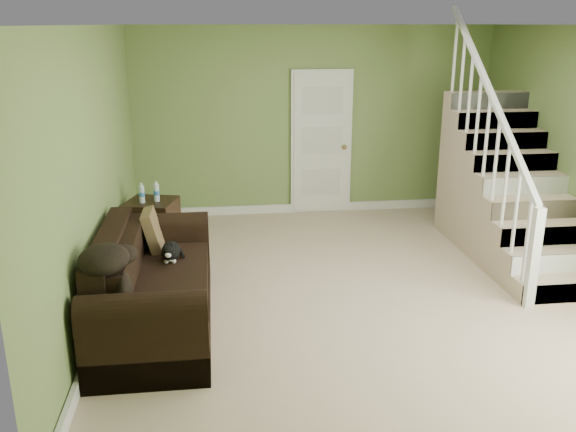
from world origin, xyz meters
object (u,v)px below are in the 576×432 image
object	(u,v)px
side_table	(152,227)
banana	(181,300)
cat	(171,252)
sofa	(150,290)

from	to	relation	value
side_table	banana	size ratio (longest dim) A/B	4.62
side_table	cat	distance (m)	1.51
sofa	cat	bearing A→B (deg)	64.20
side_table	cat	xyz separation A→B (m)	(0.31, -1.46, 0.23)
side_table	banana	distance (m)	2.45
sofa	banana	xyz separation A→B (m)	(0.30, -0.59, 0.17)
side_table	sofa	bearing A→B (deg)	-85.62
side_table	banana	xyz separation A→B (m)	(0.44, -2.41, 0.17)
sofa	cat	xyz separation A→B (m)	(0.17, 0.36, 0.23)
cat	banana	bearing A→B (deg)	-79.01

